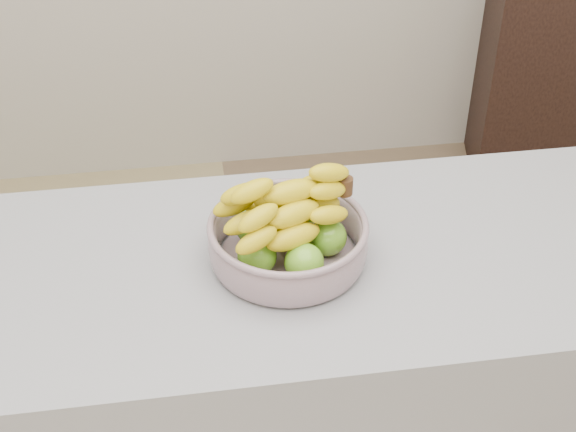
% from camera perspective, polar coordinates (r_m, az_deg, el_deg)
% --- Properties ---
extents(counter, '(2.00, 0.60, 0.90)m').
position_cam_1_polar(counter, '(1.81, -0.66, -14.20)').
color(counter, '#97989F').
rests_on(counter, ground).
extents(cabinet, '(0.59, 0.52, 0.93)m').
position_cam_1_polar(cabinet, '(3.36, 18.17, 10.18)').
color(cabinet, black).
rests_on(cabinet, ground).
extents(fruit_bowl, '(0.29, 0.29, 0.17)m').
position_cam_1_polar(fruit_bowl, '(1.46, -0.01, -1.43)').
color(fruit_bowl, '#A9B9CB').
rests_on(fruit_bowl, counter).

